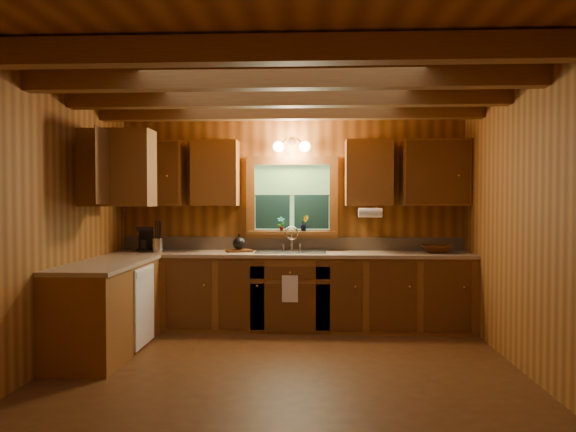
% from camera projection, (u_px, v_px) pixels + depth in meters
% --- Properties ---
extents(room, '(4.20, 4.20, 4.20)m').
position_uv_depth(room, '(284.00, 224.00, 4.75)').
color(room, '#4F2D13').
rests_on(room, ground).
extents(ceiling_beams, '(4.20, 2.54, 0.18)m').
position_uv_depth(ceiling_beams, '(284.00, 89.00, 4.72)').
color(ceiling_beams, brown).
rests_on(ceiling_beams, room).
extents(base_cabinets, '(4.20, 2.22, 0.86)m').
position_uv_depth(base_cabinets, '(246.00, 296.00, 6.08)').
color(base_cabinets, brown).
rests_on(base_cabinets, ground).
extents(countertop, '(4.20, 2.24, 0.04)m').
position_uv_depth(countertop, '(248.00, 256.00, 6.08)').
color(countertop, tan).
rests_on(countertop, base_cabinets).
extents(backsplash, '(4.20, 0.02, 0.16)m').
position_uv_depth(backsplash, '(292.00, 244.00, 6.64)').
color(backsplash, '#9D8669').
rests_on(backsplash, room).
extents(dishwasher_panel, '(0.02, 0.60, 0.80)m').
position_uv_depth(dishwasher_panel, '(144.00, 306.00, 5.52)').
color(dishwasher_panel, white).
rests_on(dishwasher_panel, base_cabinets).
extents(upper_cabinets, '(4.19, 1.77, 0.78)m').
position_uv_depth(upper_cabinets, '(241.00, 172.00, 6.19)').
color(upper_cabinets, brown).
rests_on(upper_cabinets, room).
extents(window, '(1.12, 0.08, 1.00)m').
position_uv_depth(window, '(292.00, 199.00, 6.61)').
color(window, brown).
rests_on(window, room).
extents(window_sill, '(1.06, 0.14, 0.04)m').
position_uv_depth(window_sill, '(292.00, 233.00, 6.58)').
color(window_sill, brown).
rests_on(window_sill, room).
extents(wall_sconce, '(0.45, 0.21, 0.17)m').
position_uv_depth(wall_sconce, '(292.00, 146.00, 6.47)').
color(wall_sconce, black).
rests_on(wall_sconce, room).
extents(paper_towel_roll, '(0.27, 0.11, 0.11)m').
position_uv_depth(paper_towel_roll, '(370.00, 213.00, 6.24)').
color(paper_towel_roll, white).
rests_on(paper_towel_roll, upper_cabinets).
extents(dish_towel, '(0.18, 0.01, 0.30)m').
position_uv_depth(dish_towel, '(290.00, 289.00, 6.04)').
color(dish_towel, white).
rests_on(dish_towel, base_cabinets).
extents(sink, '(0.82, 0.48, 0.43)m').
position_uv_depth(sink, '(291.00, 256.00, 6.37)').
color(sink, silver).
rests_on(sink, countertop).
extents(coffee_maker, '(0.16, 0.21, 0.29)m').
position_uv_depth(coffee_maker, '(145.00, 240.00, 6.43)').
color(coffee_maker, black).
rests_on(coffee_maker, countertop).
extents(utensil_crock, '(0.13, 0.13, 0.37)m').
position_uv_depth(utensil_crock, '(158.00, 244.00, 6.37)').
color(utensil_crock, silver).
rests_on(utensil_crock, countertop).
extents(cutting_board, '(0.35, 0.29, 0.03)m').
position_uv_depth(cutting_board, '(239.00, 251.00, 6.41)').
color(cutting_board, '#542E12').
rests_on(cutting_board, countertop).
extents(teakettle, '(0.15, 0.15, 0.19)m').
position_uv_depth(teakettle, '(239.00, 243.00, 6.41)').
color(teakettle, black).
rests_on(teakettle, cutting_board).
extents(wicker_basket, '(0.43, 0.43, 0.09)m').
position_uv_depth(wicker_basket, '(437.00, 249.00, 6.30)').
color(wicker_basket, '#48230C').
rests_on(wicker_basket, countertop).
extents(potted_plant_left, '(0.10, 0.08, 0.18)m').
position_uv_depth(potted_plant_left, '(281.00, 224.00, 6.56)').
color(potted_plant_left, '#542E12').
rests_on(potted_plant_left, window_sill).
extents(potted_plant_right, '(0.12, 0.11, 0.19)m').
position_uv_depth(potted_plant_right, '(304.00, 223.00, 6.55)').
color(potted_plant_right, '#542E12').
rests_on(potted_plant_right, window_sill).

